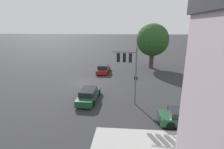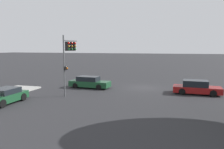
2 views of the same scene
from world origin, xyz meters
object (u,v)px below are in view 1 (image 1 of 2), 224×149
crossing_car_1 (89,95)px  street_tree (153,40)px  crossing_car_0 (103,69)px  parked_car_0 (183,118)px  traffic_signal (128,63)px

crossing_car_1 → street_tree: bearing=-26.2°
crossing_car_0 → parked_car_0: 18.22m
traffic_signal → crossing_car_1: (-0.39, -4.16, -3.65)m
street_tree → parked_car_0: size_ratio=2.08×
crossing_car_1 → parked_car_0: size_ratio=1.21×
street_tree → crossing_car_0: 10.81m
crossing_car_0 → crossing_car_1: bearing=-178.9°
traffic_signal → crossing_car_0: bearing=23.7°
traffic_signal → crossing_car_1: 5.55m
crossing_car_0 → crossing_car_1: (11.86, -0.03, -0.02)m
street_tree → traffic_signal: size_ratio=1.41×
crossing_car_1 → parked_car_0: 9.69m
crossing_car_0 → crossing_car_1: crossing_car_0 is taller
street_tree → crossing_car_1: 19.00m
crossing_car_1 → crossing_car_0: bearing=2.1°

